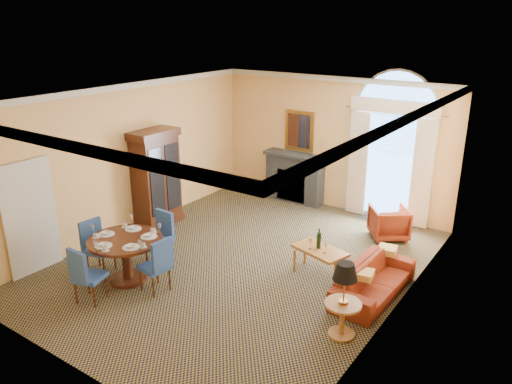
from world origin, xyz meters
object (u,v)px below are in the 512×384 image
Objects in this scene: coffee_table at (320,251)px; dining_table at (126,250)px; armoire at (156,180)px; armchair at (389,223)px; sofa at (374,280)px; side_table at (344,291)px.

dining_table is at bearing -125.12° from coffee_table.
armoire reaches higher than armchair.
coffee_table reaches higher than armchair.
coffee_table is at bearing 84.30° from sofa.
sofa is 1.14m from coffee_table.
dining_table is 0.68× the size of sofa.
dining_table is 3.47m from coffee_table.
armoire reaches higher than coffee_table.
sofa is at bearing -2.18° from armoire.
sofa is at bearing 27.87° from dining_table.
sofa is 1.43m from side_table.
side_table is (5.32, -1.55, -0.29)m from armoire.
coffee_table is (-1.12, 0.15, 0.18)m from sofa.
dining_table is 4.34m from sofa.
side_table is at bearing -36.13° from coffee_table.
side_table is (3.87, 0.67, 0.14)m from dining_table.
coffee_table is at bearing -0.63° from armoire.
armchair is at bearing 17.03° from sofa.
coffee_table is 1.93m from side_table.
dining_table is 1.20× the size of coffee_table.
dining_table is 5.45m from armchair.
armchair is at bearing 25.38° from armoire.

